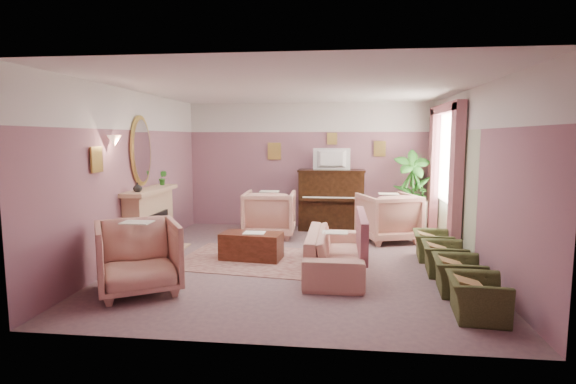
# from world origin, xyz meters

# --- Properties ---
(floor) EXTENTS (5.50, 6.00, 0.01)m
(floor) POSITION_xyz_m (0.00, 0.00, 0.00)
(floor) COLOR #755B60
(floor) RESTS_ON ground
(ceiling) EXTENTS (5.50, 6.00, 0.01)m
(ceiling) POSITION_xyz_m (0.00, 0.00, 2.80)
(ceiling) COLOR silver
(ceiling) RESTS_ON wall_back
(wall_back) EXTENTS (5.50, 0.02, 2.80)m
(wall_back) POSITION_xyz_m (0.00, 3.00, 1.40)
(wall_back) COLOR #6F4F66
(wall_back) RESTS_ON floor
(wall_front) EXTENTS (5.50, 0.02, 2.80)m
(wall_front) POSITION_xyz_m (0.00, -3.00, 1.40)
(wall_front) COLOR #6F4F66
(wall_front) RESTS_ON floor
(wall_left) EXTENTS (0.02, 6.00, 2.80)m
(wall_left) POSITION_xyz_m (-2.75, 0.00, 1.40)
(wall_left) COLOR #6F4F66
(wall_left) RESTS_ON floor
(wall_right) EXTENTS (0.02, 6.00, 2.80)m
(wall_right) POSITION_xyz_m (2.75, 0.00, 1.40)
(wall_right) COLOR #6F4F66
(wall_right) RESTS_ON floor
(picture_rail_band) EXTENTS (5.50, 0.01, 0.65)m
(picture_rail_band) POSITION_xyz_m (0.00, 2.99, 2.47)
(picture_rail_band) COLOR silver
(picture_rail_band) RESTS_ON wall_back
(stripe_panel) EXTENTS (0.01, 3.00, 2.15)m
(stripe_panel) POSITION_xyz_m (2.73, 1.30, 1.07)
(stripe_panel) COLOR #AEBC9B
(stripe_panel) RESTS_ON wall_right
(fireplace_surround) EXTENTS (0.30, 1.40, 1.10)m
(fireplace_surround) POSITION_xyz_m (-2.59, 0.20, 0.55)
(fireplace_surround) COLOR tan
(fireplace_surround) RESTS_ON floor
(fireplace_inset) EXTENTS (0.18, 0.72, 0.68)m
(fireplace_inset) POSITION_xyz_m (-2.49, 0.20, 0.40)
(fireplace_inset) COLOR black
(fireplace_inset) RESTS_ON floor
(fire_ember) EXTENTS (0.06, 0.54, 0.10)m
(fire_ember) POSITION_xyz_m (-2.45, 0.20, 0.22)
(fire_ember) COLOR #FF6017
(fire_ember) RESTS_ON floor
(mantel_shelf) EXTENTS (0.40, 1.55, 0.07)m
(mantel_shelf) POSITION_xyz_m (-2.56, 0.20, 1.12)
(mantel_shelf) COLOR tan
(mantel_shelf) RESTS_ON fireplace_surround
(hearth) EXTENTS (0.55, 1.50, 0.02)m
(hearth) POSITION_xyz_m (-2.39, 0.20, 0.01)
(hearth) COLOR tan
(hearth) RESTS_ON floor
(mirror_frame) EXTENTS (0.04, 0.72, 1.20)m
(mirror_frame) POSITION_xyz_m (-2.70, 0.20, 1.80)
(mirror_frame) COLOR gold
(mirror_frame) RESTS_ON wall_left
(mirror_glass) EXTENTS (0.01, 0.60, 1.06)m
(mirror_glass) POSITION_xyz_m (-2.67, 0.20, 1.80)
(mirror_glass) COLOR silver
(mirror_glass) RESTS_ON wall_left
(sconce_shade) EXTENTS (0.20, 0.20, 0.16)m
(sconce_shade) POSITION_xyz_m (-2.62, -0.85, 1.98)
(sconce_shade) COLOR #FCC099
(sconce_shade) RESTS_ON wall_left
(piano) EXTENTS (1.40, 0.60, 1.30)m
(piano) POSITION_xyz_m (0.50, 2.68, 0.65)
(piano) COLOR black
(piano) RESTS_ON floor
(piano_keyshelf) EXTENTS (1.30, 0.12, 0.06)m
(piano_keyshelf) POSITION_xyz_m (0.50, 2.33, 0.72)
(piano_keyshelf) COLOR black
(piano_keyshelf) RESTS_ON piano
(piano_keys) EXTENTS (1.20, 0.08, 0.02)m
(piano_keys) POSITION_xyz_m (0.50, 2.33, 0.76)
(piano_keys) COLOR silver
(piano_keys) RESTS_ON piano
(piano_top) EXTENTS (1.45, 0.65, 0.04)m
(piano_top) POSITION_xyz_m (0.50, 2.68, 1.31)
(piano_top) COLOR black
(piano_top) RESTS_ON piano
(television) EXTENTS (0.80, 0.12, 0.48)m
(television) POSITION_xyz_m (0.50, 2.63, 1.60)
(television) COLOR black
(television) RESTS_ON piano
(print_back_left) EXTENTS (0.30, 0.03, 0.38)m
(print_back_left) POSITION_xyz_m (-0.80, 2.96, 1.72)
(print_back_left) COLOR gold
(print_back_left) RESTS_ON wall_back
(print_back_right) EXTENTS (0.26, 0.03, 0.34)m
(print_back_right) POSITION_xyz_m (1.55, 2.96, 1.78)
(print_back_right) COLOR gold
(print_back_right) RESTS_ON wall_back
(print_back_mid) EXTENTS (0.22, 0.03, 0.26)m
(print_back_mid) POSITION_xyz_m (0.50, 2.96, 2.00)
(print_back_mid) COLOR gold
(print_back_mid) RESTS_ON wall_back
(print_left_wall) EXTENTS (0.03, 0.28, 0.36)m
(print_left_wall) POSITION_xyz_m (-2.71, -1.20, 1.72)
(print_left_wall) COLOR gold
(print_left_wall) RESTS_ON wall_left
(window_blind) EXTENTS (0.03, 1.40, 1.80)m
(window_blind) POSITION_xyz_m (2.70, 1.55, 1.70)
(window_blind) COLOR beige
(window_blind) RESTS_ON wall_right
(curtain_left) EXTENTS (0.16, 0.34, 2.60)m
(curtain_left) POSITION_xyz_m (2.62, 0.63, 1.30)
(curtain_left) COLOR #A45D68
(curtain_left) RESTS_ON floor
(curtain_right) EXTENTS (0.16, 0.34, 2.60)m
(curtain_right) POSITION_xyz_m (2.62, 2.47, 1.30)
(curtain_right) COLOR #A45D68
(curtain_right) RESTS_ON floor
(pelmet) EXTENTS (0.16, 2.20, 0.16)m
(pelmet) POSITION_xyz_m (2.62, 1.55, 2.56)
(pelmet) COLOR #A45D68
(pelmet) RESTS_ON wall_right
(mantel_plant) EXTENTS (0.16, 0.16, 0.28)m
(mantel_plant) POSITION_xyz_m (-2.55, 0.75, 1.29)
(mantel_plant) COLOR #277321
(mantel_plant) RESTS_ON mantel_shelf
(mantel_vase) EXTENTS (0.16, 0.16, 0.16)m
(mantel_vase) POSITION_xyz_m (-2.55, -0.30, 1.23)
(mantel_vase) COLOR silver
(mantel_vase) RESTS_ON mantel_shelf
(area_rug) EXTENTS (2.71, 2.10, 0.01)m
(area_rug) POSITION_xyz_m (-0.68, 0.04, 0.01)
(area_rug) COLOR #93655C
(area_rug) RESTS_ON floor
(coffee_table) EXTENTS (1.05, 0.61, 0.45)m
(coffee_table) POSITION_xyz_m (-0.77, 0.06, 0.23)
(coffee_table) COLOR #482012
(coffee_table) RESTS_ON floor
(table_paper) EXTENTS (0.35, 0.28, 0.01)m
(table_paper) POSITION_xyz_m (-0.72, 0.06, 0.46)
(table_paper) COLOR white
(table_paper) RESTS_ON coffee_table
(sofa) EXTENTS (0.71, 2.12, 0.86)m
(sofa) POSITION_xyz_m (0.62, -0.47, 0.43)
(sofa) COLOR tan
(sofa) RESTS_ON floor
(sofa_throw) EXTENTS (0.11, 1.61, 0.59)m
(sofa_throw) POSITION_xyz_m (1.02, -0.47, 0.60)
(sofa_throw) COLOR #A45D68
(sofa_throw) RESTS_ON sofa
(floral_armchair_left) EXTENTS (1.01, 1.01, 1.05)m
(floral_armchair_left) POSITION_xyz_m (-0.74, 1.84, 0.52)
(floral_armchair_left) COLOR tan
(floral_armchair_left) RESTS_ON floor
(floral_armchair_right) EXTENTS (1.01, 1.01, 1.05)m
(floral_armchair_right) POSITION_xyz_m (1.63, 1.71, 0.52)
(floral_armchair_right) COLOR tan
(floral_armchair_right) RESTS_ON floor
(floral_armchair_front) EXTENTS (1.01, 1.01, 1.05)m
(floral_armchair_front) POSITION_xyz_m (-1.93, -1.68, 0.52)
(floral_armchair_front) COLOR tan
(floral_armchair_front) RESTS_ON floor
(olive_chair_a) EXTENTS (0.50, 0.72, 0.62)m
(olive_chair_a) POSITION_xyz_m (2.23, -2.04, 0.31)
(olive_chair_a) COLOR #3F4723
(olive_chair_a) RESTS_ON floor
(olive_chair_b) EXTENTS (0.50, 0.72, 0.62)m
(olive_chair_b) POSITION_xyz_m (2.23, -1.22, 0.31)
(olive_chair_b) COLOR #3F4723
(olive_chair_b) RESTS_ON floor
(olive_chair_c) EXTENTS (0.50, 0.72, 0.62)m
(olive_chair_c) POSITION_xyz_m (2.23, -0.40, 0.31)
(olive_chair_c) COLOR #3F4723
(olive_chair_c) RESTS_ON floor
(olive_chair_d) EXTENTS (0.50, 0.72, 0.62)m
(olive_chair_d) POSITION_xyz_m (2.23, 0.42, 0.31)
(olive_chair_d) COLOR #3F4723
(olive_chair_d) RESTS_ON floor
(side_table) EXTENTS (0.52, 0.52, 0.70)m
(side_table) POSITION_xyz_m (2.30, 2.54, 0.35)
(side_table) COLOR white
(side_table) RESTS_ON floor
(side_plant_big) EXTENTS (0.30, 0.30, 0.34)m
(side_plant_big) POSITION_xyz_m (2.30, 2.54, 0.87)
(side_plant_big) COLOR #277321
(side_plant_big) RESTS_ON side_table
(side_plant_small) EXTENTS (0.16, 0.16, 0.28)m
(side_plant_small) POSITION_xyz_m (2.42, 2.44, 0.84)
(side_plant_small) COLOR #277321
(side_plant_small) RESTS_ON side_table
(palm_pot) EXTENTS (0.34, 0.34, 0.34)m
(palm_pot) POSITION_xyz_m (2.19, 2.43, 0.17)
(palm_pot) COLOR #9A623B
(palm_pot) RESTS_ON floor
(palm_plant) EXTENTS (0.76, 0.76, 1.44)m
(palm_plant) POSITION_xyz_m (2.19, 2.43, 1.06)
(palm_plant) COLOR #277321
(palm_plant) RESTS_ON palm_pot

